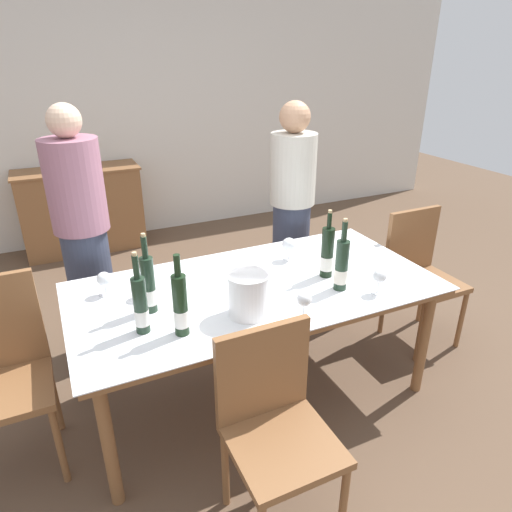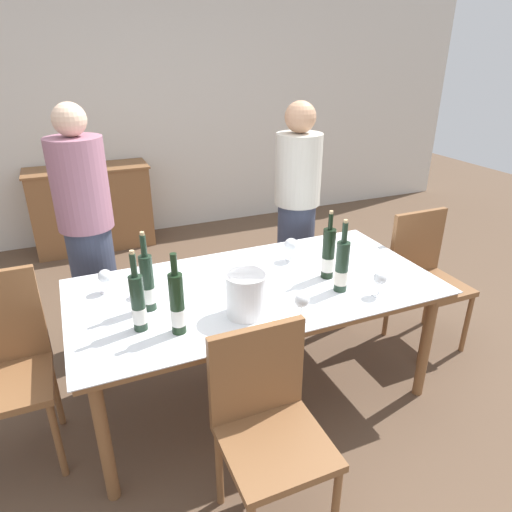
% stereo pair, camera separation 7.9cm
% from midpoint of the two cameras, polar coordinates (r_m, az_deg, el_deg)
% --- Properties ---
extents(ground_plane, '(12.00, 12.00, 0.00)m').
position_cam_midpoint_polar(ground_plane, '(2.92, 0.81, -16.45)').
color(ground_plane, brown).
extents(back_wall, '(8.00, 0.10, 2.80)m').
position_cam_midpoint_polar(back_wall, '(5.14, -13.60, 18.15)').
color(back_wall, silver).
rests_on(back_wall, ground_plane).
extents(sideboard_cabinet, '(1.18, 0.46, 0.84)m').
position_cam_midpoint_polar(sideboard_cabinet, '(4.98, -19.35, 5.68)').
color(sideboard_cabinet, brown).
rests_on(sideboard_cabinet, ground_plane).
extents(dining_table, '(1.98, 1.00, 0.73)m').
position_cam_midpoint_polar(dining_table, '(2.53, 0.90, -4.97)').
color(dining_table, brown).
rests_on(dining_table, ground_plane).
extents(ice_bucket, '(0.21, 0.21, 0.22)m').
position_cam_midpoint_polar(ice_bucket, '(2.19, -0.21, -4.69)').
color(ice_bucket, white).
rests_on(ice_bucket, dining_table).
extents(wine_bottle_0, '(0.07, 0.07, 0.40)m').
position_cam_midpoint_polar(wine_bottle_0, '(2.45, 11.58, -1.39)').
color(wine_bottle_0, '#1E3323').
rests_on(wine_bottle_0, dining_table).
extents(wine_bottle_1, '(0.07, 0.07, 0.40)m').
position_cam_midpoint_polar(wine_bottle_1, '(2.58, 9.89, 0.13)').
color(wine_bottle_1, black).
rests_on(wine_bottle_1, dining_table).
extents(wine_bottle_2, '(0.07, 0.07, 0.39)m').
position_cam_midpoint_polar(wine_bottle_2, '(2.07, -8.74, -6.05)').
color(wine_bottle_2, black).
rests_on(wine_bottle_2, dining_table).
extents(wine_bottle_3, '(0.07, 0.07, 0.41)m').
position_cam_midpoint_polar(wine_bottle_3, '(2.28, -12.43, -3.38)').
color(wine_bottle_3, '#1E3323').
rests_on(wine_bottle_3, dining_table).
extents(wine_bottle_4, '(0.07, 0.07, 0.40)m').
position_cam_midpoint_polar(wine_bottle_4, '(2.13, -13.49, -5.81)').
color(wine_bottle_4, '#1E3323').
rests_on(wine_bottle_4, dining_table).
extents(wine_glass_0, '(0.09, 0.09, 0.14)m').
position_cam_midpoint_polar(wine_glass_0, '(2.78, 5.22, 1.29)').
color(wine_glass_0, white).
rests_on(wine_glass_0, dining_table).
extents(wine_glass_1, '(0.07, 0.07, 0.14)m').
position_cam_midpoint_polar(wine_glass_1, '(2.47, 16.14, -2.83)').
color(wine_glass_1, white).
rests_on(wine_glass_1, dining_table).
extents(wine_glass_2, '(0.08, 0.08, 0.13)m').
position_cam_midpoint_polar(wine_glass_2, '(2.52, -17.49, -2.58)').
color(wine_glass_2, white).
rests_on(wine_glass_2, dining_table).
extents(wine_glass_3, '(0.07, 0.07, 0.15)m').
position_cam_midpoint_polar(wine_glass_3, '(2.16, 6.76, -5.67)').
color(wine_glass_3, white).
rests_on(wine_glass_3, dining_table).
extents(wine_glass_4, '(0.09, 0.09, 0.14)m').
position_cam_midpoint_polar(wine_glass_4, '(2.43, -12.60, -2.79)').
color(wine_glass_4, white).
rests_on(wine_glass_4, dining_table).
extents(chair_right_end, '(0.42, 0.42, 0.92)m').
position_cam_midpoint_polar(chair_right_end, '(3.33, 20.91, -1.71)').
color(chair_right_end, brown).
rests_on(chair_right_end, ground_plane).
extents(chair_left_end, '(0.42, 0.42, 0.97)m').
position_cam_midpoint_polar(chair_left_end, '(2.53, -28.37, -11.31)').
color(chair_left_end, brown).
rests_on(chair_left_end, ground_plane).
extents(chair_near_front, '(0.42, 0.42, 0.90)m').
position_cam_midpoint_polar(chair_near_front, '(2.00, 2.62, -19.64)').
color(chair_near_front, brown).
rests_on(chair_near_front, ground_plane).
extents(person_host, '(0.33, 0.33, 1.65)m').
position_cam_midpoint_polar(person_host, '(3.03, -19.46, 1.98)').
color(person_host, '#383F56').
rests_on(person_host, ground_plane).
extents(person_guest_left, '(0.33, 0.33, 1.60)m').
position_cam_midpoint_polar(person_guest_left, '(3.42, 5.77, 5.41)').
color(person_guest_left, '#383F56').
rests_on(person_guest_left, ground_plane).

